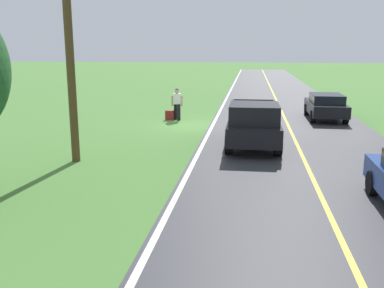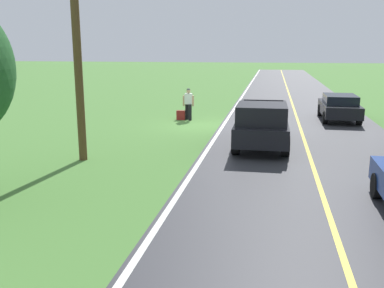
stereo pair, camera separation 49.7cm
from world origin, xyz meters
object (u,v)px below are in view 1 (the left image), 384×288
Objects in this scene: suitcase_carried at (169,115)px; sedan_near_oncoming at (326,106)px; hitchhiker_walking at (177,102)px; pickup_truck_passing at (254,122)px; utility_pole_roadside at (70,51)px.

suitcase_carried is 8.68m from sedan_near_oncoming.
hitchhiker_walking is at bearing 9.57° from sedan_near_oncoming.
pickup_truck_passing is 1.22× the size of sedan_near_oncoming.
suitcase_carried is 0.12× the size of sedan_near_oncoming.
utility_pole_roadside is at bearing 27.79° from pickup_truck_passing.
utility_pole_roadside is at bearing 77.67° from hitchhiker_walking.
pickup_truck_passing reaches higher than hitchhiker_walking.
pickup_truck_passing is at bearing 124.75° from hitchhiker_walking.
pickup_truck_passing is (-4.55, 5.87, 0.71)m from suitcase_carried.
sedan_near_oncoming is (-3.99, -7.33, -0.21)m from pickup_truck_passing.
utility_pole_roadside reaches higher than pickup_truck_passing.
utility_pole_roadside is (10.14, 10.56, 3.01)m from sedan_near_oncoming.
sedan_near_oncoming is 14.95m from utility_pole_roadside.
hitchhiker_walking is at bearing 100.86° from suitcase_carried.
hitchhiker_walking reaches higher than suitcase_carried.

